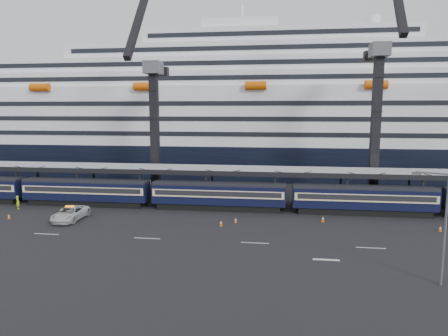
{
  "coord_description": "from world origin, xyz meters",
  "views": [
    {
      "loc": [
        0.08,
        -45.33,
        14.1
      ],
      "look_at": [
        -7.2,
        10.0,
        6.05
      ],
      "focal_mm": 32.0,
      "sensor_mm": 36.0,
      "label": 1
    }
  ],
  "objects_px": {
    "train": "(242,195)",
    "pickup_truck": "(70,214)",
    "street_lamp": "(442,222)",
    "worker": "(18,202)"
  },
  "relations": [
    {
      "from": "train",
      "to": "street_lamp",
      "type": "height_order",
      "value": "street_lamp"
    },
    {
      "from": "train",
      "to": "pickup_truck",
      "type": "height_order",
      "value": "train"
    },
    {
      "from": "street_lamp",
      "to": "pickup_truck",
      "type": "bearing_deg",
      "value": 160.19
    },
    {
      "from": "worker",
      "to": "street_lamp",
      "type": "distance_m",
      "value": 53.79
    },
    {
      "from": "pickup_truck",
      "to": "worker",
      "type": "height_order",
      "value": "worker"
    },
    {
      "from": "pickup_truck",
      "to": "street_lamp",
      "type": "relative_size",
      "value": 0.69
    },
    {
      "from": "pickup_truck",
      "to": "street_lamp",
      "type": "distance_m",
      "value": 42.34
    },
    {
      "from": "pickup_truck",
      "to": "worker",
      "type": "distance_m",
      "value": 11.52
    },
    {
      "from": "train",
      "to": "worker",
      "type": "xyz_separation_m",
      "value": [
        -32.17,
        -3.42,
        -1.24
      ]
    },
    {
      "from": "train",
      "to": "pickup_truck",
      "type": "relative_size",
      "value": 21.06
    }
  ]
}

